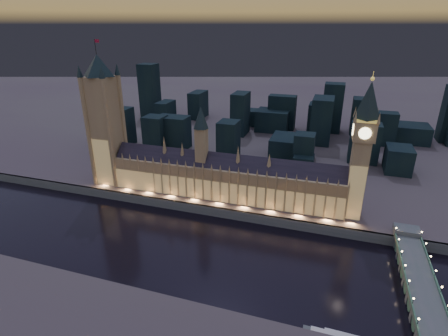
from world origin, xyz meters
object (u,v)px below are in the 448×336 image
(palace_of_westminster, at_px, (223,177))
(westminster_bridge, at_px, (418,281))
(victoria_tower, at_px, (104,115))
(elizabeth_tower, at_px, (363,141))

(palace_of_westminster, height_order, westminster_bridge, palace_of_westminster)
(victoria_tower, relative_size, elizabeth_tower, 1.16)
(victoria_tower, relative_size, westminster_bridge, 1.13)
(victoria_tower, height_order, elizabeth_tower, victoria_tower)
(elizabeth_tower, relative_size, westminster_bridge, 0.98)
(victoria_tower, height_order, westminster_bridge, victoria_tower)
(palace_of_westminster, relative_size, victoria_tower, 1.58)
(elizabeth_tower, bearing_deg, westminster_bridge, -60.41)
(palace_of_westminster, relative_size, westminster_bridge, 1.79)
(victoria_tower, bearing_deg, westminster_bridge, -14.37)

